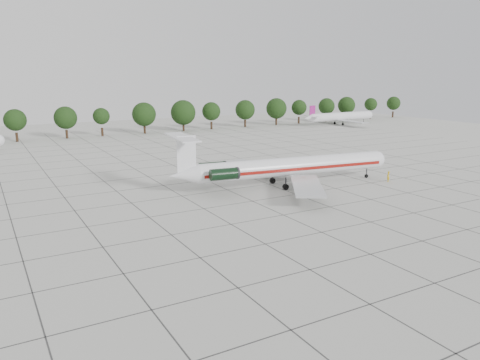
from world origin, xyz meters
The scene contains 6 objects.
ground centered at (0.00, 0.00, 0.00)m, with size 260.00×260.00×0.00m, color beige.
apron_joints centered at (0.00, 15.00, 0.01)m, with size 170.00×170.00×0.02m, color #383838.
main_airliner centered at (9.22, 5.67, 3.30)m, with size 39.76×31.09×9.35m.
ground_crew centered at (27.15, -0.89, 0.94)m, with size 0.69×0.45×1.88m, color gold.
bg_airliner_e centered at (82.74, 74.29, 2.91)m, with size 28.24×27.20×7.40m.
tree_line centered at (-11.68, 85.00, 5.98)m, with size 249.86×8.44×10.22m.
Camera 1 is at (-34.77, -57.35, 18.64)m, focal length 35.00 mm.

